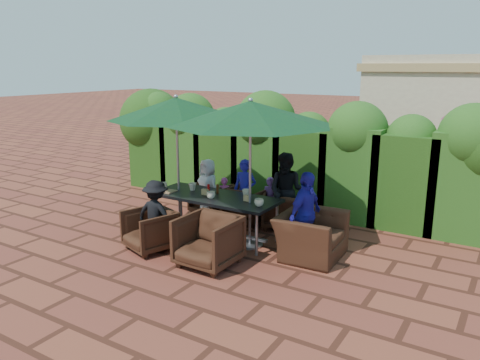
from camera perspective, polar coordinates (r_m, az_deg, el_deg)
The scene contains 30 objects.
ground at distance 8.26m, azimuth -1.69°, elevation -7.11°, with size 80.00×80.00×0.00m, color brown.
dining_table at distance 8.14m, azimuth -3.10°, elevation -2.43°, with size 2.28×0.90×0.75m.
umbrella_left at distance 8.31m, azimuth -7.78°, elevation 8.59°, with size 2.39×2.39×2.46m.
umbrella_right at distance 7.42m, azimuth 1.29°, elevation 8.12°, with size 2.66×2.66×2.46m.
chair_far_left at distance 9.52m, azimuth -3.53°, elevation -2.06°, with size 0.68×0.64×0.70m, color black.
chair_far_mid at distance 9.02m, azimuth 0.84°, elevation -2.78°, with size 0.73×0.68×0.75m, color black.
chair_far_right at distance 8.74m, azimuth 5.09°, elevation -3.48°, with size 0.70×0.65×0.72m, color black.
chair_near_left at distance 7.79m, azimuth -10.95°, elevation -5.78°, with size 0.72×0.67×0.74m, color black.
chair_near_right at distance 7.06m, azimuth -3.90°, elevation -7.17°, with size 0.82×0.77×0.85m, color black.
chair_end_right at distance 7.44m, azimuth 8.64°, elevation -5.84°, with size 1.07×0.69×0.93m, color black.
adult_far_left at distance 9.30m, azimuth -3.93°, elevation -0.97°, with size 0.58×0.34×1.17m, color silver.
adult_far_mid at distance 8.88m, azimuth 0.59°, elevation -1.43°, with size 0.44×0.36×1.23m, color #241EA5.
adult_far_right at distance 8.57m, azimuth 5.72°, elevation -1.41°, with size 0.68×0.42×1.42m, color black.
adult_near_left at distance 7.81m, azimuth -10.17°, elevation -4.14°, with size 0.73×0.34×1.14m, color black.
adult_end_right at distance 7.37m, azimuth 7.98°, elevation -4.23°, with size 0.80×0.40×1.37m, color #241EA5.
child_left at distance 9.26m, azimuth -1.89°, elevation -2.16°, with size 0.29×0.24×0.81m, color #E04FA7.
child_right at distance 8.90m, azimuth 3.68°, elevation -2.52°, with size 0.33×0.27×0.90m, color #814597.
pedestrian_a at distance 10.98m, azimuth 18.40°, elevation 1.72°, with size 1.47×0.52×1.57m, color green.
pedestrian_b at distance 11.01m, azimuth 23.56°, elevation 2.24°, with size 0.92×0.56×1.92m, color #E04FA7.
cup_a at distance 8.57m, azimuth -9.44°, elevation -0.77°, with size 0.18×0.18×0.14m, color beige.
cup_b at distance 8.49m, azimuth -5.81°, elevation -0.82°, with size 0.14×0.14×0.13m, color beige.
cup_c at distance 7.95m, azimuth -3.57°, elevation -1.84°, with size 0.15×0.15×0.12m, color beige.
cup_d at distance 8.00m, azimuth 0.78°, elevation -1.64°, with size 0.15×0.15×0.14m, color beige.
cup_e at distance 7.50m, azimuth 2.34°, elevation -2.76°, with size 0.15×0.15×0.12m, color beige.
ketchup_bottle at distance 8.23m, azimuth -3.85°, elevation -1.11°, with size 0.04×0.04×0.17m, color #B20C0A.
sauce_bottle at distance 8.23m, azimuth -2.77°, elevation -1.10°, with size 0.04×0.04×0.17m, color #4C230C.
serving_tray at distance 8.49m, azimuth -9.03°, elevation -1.32°, with size 0.35×0.25×0.02m, color #9A714A.
number_block_left at distance 8.18m, azimuth -4.29°, elevation -1.47°, with size 0.12×0.06×0.10m, color tan.
number_block_right at distance 7.78m, azimuth 0.89°, elevation -2.23°, with size 0.12×0.06×0.10m, color tan.
hedge_wall at distance 9.94m, azimuth 4.95°, elevation 4.24°, with size 9.10×1.60×2.45m.
Camera 1 is at (4.25, -6.44, 2.94)m, focal length 35.00 mm.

